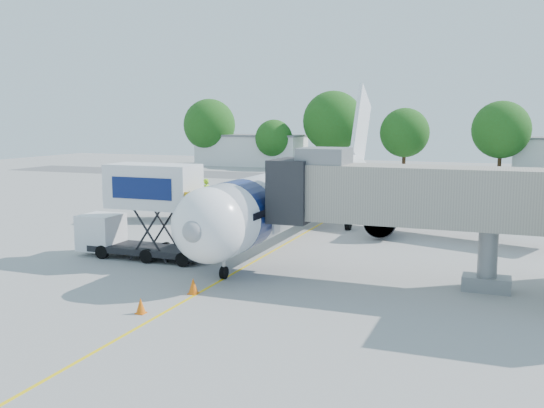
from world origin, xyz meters
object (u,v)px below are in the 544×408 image
(aircraft, at_px, (307,191))
(ground_tug, at_px, (191,343))
(jet_bridge, at_px, (393,195))
(catering_hiloader, at_px, (144,211))

(aircraft, relative_size, ground_tug, 9.66)
(jet_bridge, relative_size, catering_hiloader, 1.64)
(catering_hiloader, bearing_deg, aircraft, 60.60)
(aircraft, bearing_deg, ground_tug, -81.24)
(ground_tug, bearing_deg, jet_bridge, 59.62)
(aircraft, xyz_separation_m, ground_tug, (3.67, -23.81, -2.19))
(aircraft, relative_size, catering_hiloader, 4.44)
(jet_bridge, relative_size, ground_tug, 3.56)
(jet_bridge, distance_m, catering_hiloader, 14.35)
(aircraft, bearing_deg, catering_hiloader, -119.40)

